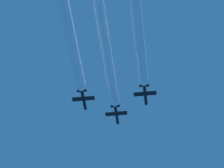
% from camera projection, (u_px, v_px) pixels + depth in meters
% --- Properties ---
extents(jet_lead, '(8.97, 13.06, 3.14)m').
position_uv_depth(jet_lead, '(117.00, 115.00, 250.75)').
color(jet_lead, black).
extents(jet_left_wingman, '(8.97, 13.06, 3.14)m').
position_uv_depth(jet_left_wingman, '(84.00, 100.00, 242.16)').
color(jet_left_wingman, black).
extents(jet_right_wingman, '(8.97, 13.06, 3.14)m').
position_uv_depth(jet_right_wingman, '(145.00, 95.00, 240.90)').
color(jet_right_wingman, black).
extents(smoke_trail_lead, '(3.78, 52.51, 3.78)m').
position_uv_depth(smoke_trail_lead, '(107.00, 56.00, 228.70)').
color(smoke_trail_lead, white).
extents(smoke_trail_left_wingman, '(3.78, 56.04, 3.78)m').
position_uv_depth(smoke_trail_left_wingman, '(70.00, 33.00, 218.91)').
color(smoke_trail_left_wingman, white).
extents(smoke_trail_right_wingman, '(3.78, 53.95, 3.78)m').
position_uv_depth(smoke_trail_right_wingman, '(138.00, 30.00, 218.36)').
color(smoke_trail_right_wingman, white).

